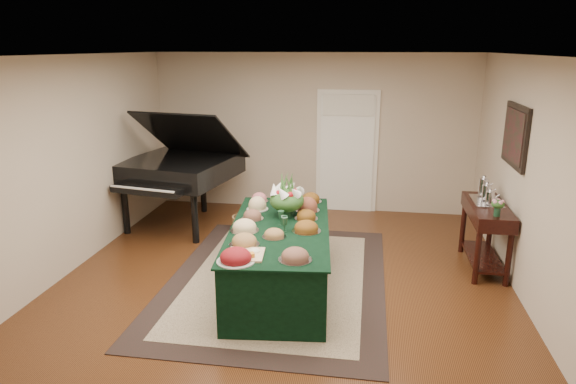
% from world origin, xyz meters
% --- Properties ---
extents(ground, '(6.00, 6.00, 0.00)m').
position_xyz_m(ground, '(0.00, 0.00, 0.00)').
color(ground, black).
rests_on(ground, ground).
extents(area_rug, '(2.63, 3.69, 0.01)m').
position_xyz_m(area_rug, '(-0.09, -0.01, 0.01)').
color(area_rug, black).
rests_on(area_rug, ground).
extents(kitchen_doorway, '(1.05, 0.07, 2.10)m').
position_xyz_m(kitchen_doorway, '(0.60, 2.97, 1.02)').
color(kitchen_doorway, white).
rests_on(kitchen_doorway, ground).
extents(buffet_table, '(1.37, 2.50, 0.78)m').
position_xyz_m(buffet_table, '(-0.01, -0.24, 0.39)').
color(buffet_table, black).
rests_on(buffet_table, ground).
extents(food_platters, '(1.06, 2.42, 0.14)m').
position_xyz_m(food_platters, '(-0.06, -0.22, 0.83)').
color(food_platters, silver).
rests_on(food_platters, buffet_table).
extents(cutting_board, '(0.39, 0.39, 0.10)m').
position_xyz_m(cutting_board, '(-0.21, -1.09, 0.81)').
color(cutting_board, tan).
rests_on(cutting_board, buffet_table).
extents(green_goblets, '(0.15, 0.29, 0.18)m').
position_xyz_m(green_goblets, '(0.04, -0.29, 0.87)').
color(green_goblets, '#153622').
rests_on(green_goblets, buffet_table).
extents(floral_centerpiece, '(0.44, 0.44, 0.44)m').
position_xyz_m(floral_centerpiece, '(0.01, 0.18, 1.03)').
color(floral_centerpiece, '#153622').
rests_on(floral_centerpiece, buffet_table).
extents(grand_piano, '(1.90, 2.06, 1.87)m').
position_xyz_m(grand_piano, '(-1.96, 1.77, 0.95)').
color(grand_piano, black).
rests_on(grand_piano, ground).
extents(wicker_basket, '(0.38, 0.38, 0.24)m').
position_xyz_m(wicker_basket, '(-0.91, 1.64, 0.12)').
color(wicker_basket, olive).
rests_on(wicker_basket, ground).
extents(mahogany_sideboard, '(0.45, 1.22, 0.86)m').
position_xyz_m(mahogany_sideboard, '(2.49, 0.78, 0.66)').
color(mahogany_sideboard, black).
rests_on(mahogany_sideboard, ground).
extents(tea_service, '(0.34, 0.58, 0.30)m').
position_xyz_m(tea_service, '(2.50, 0.95, 0.98)').
color(tea_service, silver).
rests_on(tea_service, mahogany_sideboard).
extents(pink_bouquet, '(0.17, 0.17, 0.21)m').
position_xyz_m(pink_bouquet, '(2.50, 0.31, 1.00)').
color(pink_bouquet, '#153622').
rests_on(pink_bouquet, mahogany_sideboard).
extents(wall_painting, '(0.05, 0.95, 0.75)m').
position_xyz_m(wall_painting, '(2.72, 0.78, 1.75)').
color(wall_painting, black).
rests_on(wall_painting, ground).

